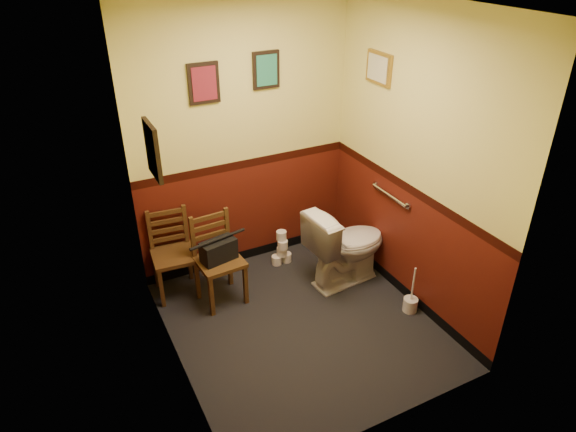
% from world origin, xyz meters
% --- Properties ---
extents(floor, '(2.20, 2.40, 0.00)m').
position_xyz_m(floor, '(0.00, 0.00, 0.00)').
color(floor, black).
rests_on(floor, ground).
extents(ceiling, '(2.20, 2.40, 0.00)m').
position_xyz_m(ceiling, '(0.00, 0.00, 2.70)').
color(ceiling, silver).
rests_on(ceiling, ground).
extents(wall_back, '(2.20, 0.00, 2.70)m').
position_xyz_m(wall_back, '(0.00, 1.20, 1.35)').
color(wall_back, '#50150D').
rests_on(wall_back, ground).
extents(wall_front, '(2.20, 0.00, 2.70)m').
position_xyz_m(wall_front, '(0.00, -1.20, 1.35)').
color(wall_front, '#50150D').
rests_on(wall_front, ground).
extents(wall_left, '(0.00, 2.40, 2.70)m').
position_xyz_m(wall_left, '(-1.10, 0.00, 1.35)').
color(wall_left, '#50150D').
rests_on(wall_left, ground).
extents(wall_right, '(0.00, 2.40, 2.70)m').
position_xyz_m(wall_right, '(1.10, 0.00, 1.35)').
color(wall_right, '#50150D').
rests_on(wall_right, ground).
extents(grab_bar, '(0.05, 0.56, 0.06)m').
position_xyz_m(grab_bar, '(1.07, 0.25, 0.95)').
color(grab_bar, silver).
rests_on(grab_bar, wall_right).
extents(framed_print_back_a, '(0.28, 0.04, 0.36)m').
position_xyz_m(framed_print_back_a, '(-0.35, 1.18, 1.95)').
color(framed_print_back_a, black).
rests_on(framed_print_back_a, wall_back).
extents(framed_print_back_b, '(0.26, 0.04, 0.34)m').
position_xyz_m(framed_print_back_b, '(0.25, 1.18, 2.00)').
color(framed_print_back_b, black).
rests_on(framed_print_back_b, wall_back).
extents(framed_print_left, '(0.04, 0.30, 0.38)m').
position_xyz_m(framed_print_left, '(-1.08, 0.10, 1.85)').
color(framed_print_left, black).
rests_on(framed_print_left, wall_left).
extents(framed_print_right, '(0.04, 0.34, 0.28)m').
position_xyz_m(framed_print_right, '(1.08, 0.60, 2.05)').
color(framed_print_right, olive).
rests_on(framed_print_right, wall_right).
extents(toilet, '(0.87, 0.53, 0.81)m').
position_xyz_m(toilet, '(0.72, 0.40, 0.41)').
color(toilet, white).
rests_on(toilet, floor).
extents(toilet_brush, '(0.13, 0.13, 0.48)m').
position_xyz_m(toilet_brush, '(1.00, -0.30, 0.08)').
color(toilet_brush, silver).
rests_on(toilet_brush, floor).
extents(chair_left, '(0.43, 0.43, 0.85)m').
position_xyz_m(chair_left, '(-0.85, 1.01, 0.43)').
color(chair_left, brown).
rests_on(chair_left, floor).
extents(chair_right, '(0.43, 0.43, 0.87)m').
position_xyz_m(chair_right, '(-0.50, 0.71, 0.43)').
color(chair_right, brown).
rests_on(chair_right, floor).
extents(handbag, '(0.35, 0.22, 0.24)m').
position_xyz_m(handbag, '(-0.50, 0.67, 0.56)').
color(handbag, black).
rests_on(handbag, chair_right).
extents(tp_stack, '(0.22, 0.14, 0.39)m').
position_xyz_m(tp_stack, '(0.28, 0.95, 0.16)').
color(tp_stack, silver).
rests_on(tp_stack, floor).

